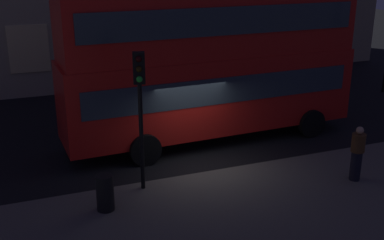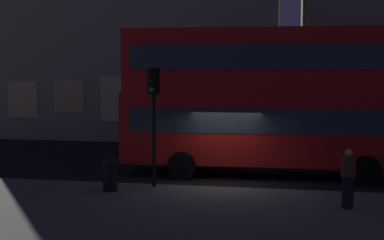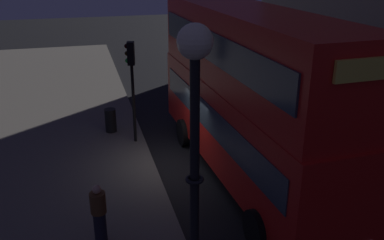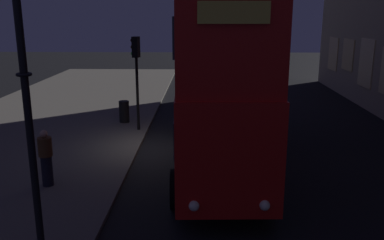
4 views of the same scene
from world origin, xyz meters
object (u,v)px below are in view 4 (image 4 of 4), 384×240
at_px(double_decker_bus, 215,73).
at_px(street_lamp, 21,46).
at_px(pedestrian, 46,158).
at_px(litter_bin, 124,112).
at_px(traffic_light_near_kerb, 136,64).

distance_m(double_decker_bus, street_lamp, 7.59).
xyz_separation_m(street_lamp, pedestrian, (-3.99, -1.36, -3.48)).
height_order(street_lamp, litter_bin, street_lamp).
distance_m(double_decker_bus, litter_bin, 6.65).
bearing_deg(traffic_light_near_kerb, double_decker_bus, 56.01).
bearing_deg(litter_bin, street_lamp, 2.38).
distance_m(double_decker_bus, pedestrian, 5.93).
height_order(traffic_light_near_kerb, street_lamp, street_lamp).
distance_m(traffic_light_near_kerb, street_lamp, 10.15).
relative_size(double_decker_bus, litter_bin, 10.95).
xyz_separation_m(street_lamp, litter_bin, (-11.28, -0.47, -3.84)).
xyz_separation_m(double_decker_bus, traffic_light_near_kerb, (-3.46, -3.18, -0.12)).
bearing_deg(double_decker_bus, litter_bin, -141.86).
relative_size(double_decker_bus, street_lamp, 1.77).
relative_size(double_decker_bus, pedestrian, 6.45).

